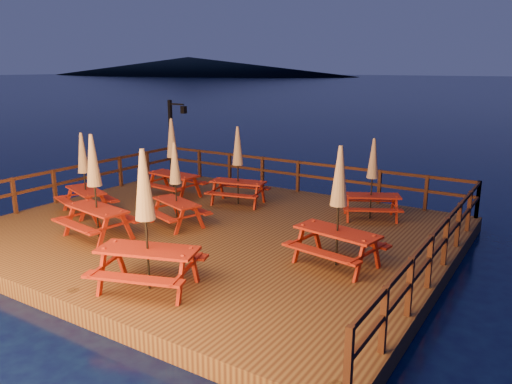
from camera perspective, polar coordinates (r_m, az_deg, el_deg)
ground at (r=13.79m, az=-4.75°, el=-5.72°), size 500.00×500.00×0.00m
deck at (r=13.73m, az=-4.77°, el=-4.93°), size 12.00×10.00×0.40m
deck_piles at (r=13.90m, az=-4.73°, el=-6.88°), size 11.44×9.44×1.40m
railing at (r=14.85m, az=-0.70°, el=0.48°), size 11.80×9.75×1.10m
lamp_post at (r=20.07m, az=-9.36°, el=6.89°), size 0.85×0.18×3.00m
headland_left at (r=261.35m, az=-7.73°, el=14.06°), size 180.00×84.00×9.00m
picnic_table_0 at (r=13.15m, az=-17.95°, el=0.76°), size 2.08×1.80×2.67m
picnic_table_1 at (r=16.81m, az=-9.52°, el=4.00°), size 1.96×1.67×2.63m
picnic_table_2 at (r=9.79m, az=-12.49°, el=-2.97°), size 2.38×2.16×2.80m
picnic_table_3 at (r=13.71m, az=-9.18°, el=1.02°), size 1.97×1.79×2.32m
picnic_table_4 at (r=15.55m, az=-19.06°, el=2.18°), size 2.05×1.87×2.42m
picnic_table_5 at (r=14.54m, az=13.14°, el=1.62°), size 2.07×1.95×2.34m
picnic_table_6 at (r=15.70m, az=-2.09°, el=3.18°), size 1.99×1.76×2.47m
picnic_table_7 at (r=10.87m, az=9.41°, el=-1.45°), size 2.10×1.83×2.68m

